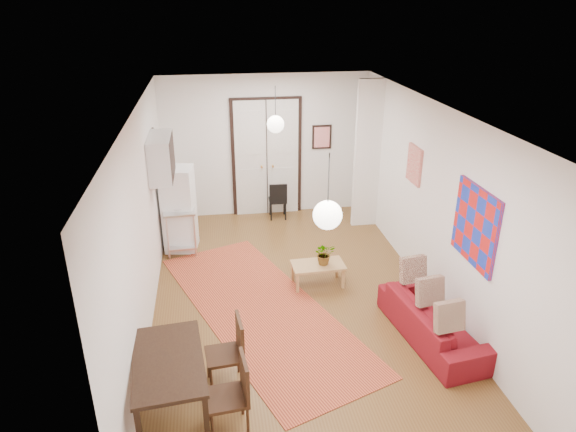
{
  "coord_description": "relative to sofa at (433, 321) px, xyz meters",
  "views": [
    {
      "loc": [
        -1.12,
        -6.63,
        4.29
      ],
      "look_at": [
        -0.04,
        0.33,
        1.25
      ],
      "focal_mm": 32.0,
      "sensor_mm": 36.0,
      "label": 1
    }
  ],
  "objects": [
    {
      "name": "floor",
      "position": [
        -1.68,
        1.26,
        -0.27
      ],
      "size": [
        7.0,
        7.0,
        0.0
      ],
      "primitive_type": "plane",
      "color": "brown",
      "rests_on": "ground"
    },
    {
      "name": "ceiling",
      "position": [
        -1.68,
        1.26,
        2.63
      ],
      "size": [
        4.2,
        7.0,
        0.02
      ],
      "primitive_type": "cube",
      "color": "white",
      "rests_on": "wall_back"
    },
    {
      "name": "wall_back",
      "position": [
        -1.68,
        4.76,
        1.18
      ],
      "size": [
        4.2,
        0.02,
        2.9
      ],
      "primitive_type": "cube",
      "color": "white",
      "rests_on": "floor"
    },
    {
      "name": "wall_front",
      "position": [
        -1.68,
        -2.24,
        1.18
      ],
      "size": [
        4.2,
        0.02,
        2.9
      ],
      "primitive_type": "cube",
      "color": "white",
      "rests_on": "floor"
    },
    {
      "name": "wall_left",
      "position": [
        -3.78,
        1.26,
        1.18
      ],
      "size": [
        0.02,
        7.0,
        2.9
      ],
      "primitive_type": "cube",
      "color": "white",
      "rests_on": "floor"
    },
    {
      "name": "wall_right",
      "position": [
        0.42,
        1.26,
        1.18
      ],
      "size": [
        0.02,
        7.0,
        2.9
      ],
      "primitive_type": "cube",
      "color": "white",
      "rests_on": "floor"
    },
    {
      "name": "double_doors",
      "position": [
        -1.68,
        4.71,
        0.93
      ],
      "size": [
        1.44,
        0.06,
        2.5
      ],
      "primitive_type": "cube",
      "color": "white",
      "rests_on": "wall_back"
    },
    {
      "name": "stub_partition",
      "position": [
        0.17,
        3.81,
        1.18
      ],
      "size": [
        0.5,
        0.1,
        2.9
      ],
      "primitive_type": "cube",
      "color": "white",
      "rests_on": "floor"
    },
    {
      "name": "wall_cabinet",
      "position": [
        -3.6,
        2.76,
        1.63
      ],
      "size": [
        0.35,
        1.0,
        0.7
      ],
      "primitive_type": "cube",
      "color": "silver",
      "rests_on": "wall_left"
    },
    {
      "name": "painting_popart",
      "position": [
        0.4,
        0.01,
        1.38
      ],
      "size": [
        0.05,
        1.0,
        1.0
      ],
      "primitive_type": "cube",
      "color": "red",
      "rests_on": "wall_right"
    },
    {
      "name": "painting_abstract",
      "position": [
        0.4,
        2.06,
        1.53
      ],
      "size": [
        0.05,
        0.5,
        0.6
      ],
      "primitive_type": "cube",
      "color": "beige",
      "rests_on": "wall_right"
    },
    {
      "name": "poster_back",
      "position": [
        -0.53,
        4.73,
        1.33
      ],
      "size": [
        0.4,
        0.03,
        0.5
      ],
      "primitive_type": "cube",
      "color": "red",
      "rests_on": "wall_back"
    },
    {
      "name": "print_left",
      "position": [
        -3.75,
        3.26,
        1.68
      ],
      "size": [
        0.03,
        0.44,
        0.54
      ],
      "primitive_type": "cube",
      "color": "olive",
      "rests_on": "wall_left"
    },
    {
      "name": "pendant_back",
      "position": [
        -1.68,
        3.26,
        1.98
      ],
      "size": [
        0.3,
        0.3,
        0.8
      ],
      "color": "white",
      "rests_on": "ceiling"
    },
    {
      "name": "pendant_front",
      "position": [
        -1.68,
        -0.74,
        1.98
      ],
      "size": [
        0.3,
        0.3,
        0.8
      ],
      "color": "white",
      "rests_on": "ceiling"
    },
    {
      "name": "kilim_rug",
      "position": [
        -2.21,
        1.03,
        -0.27
      ],
      "size": [
        3.09,
        4.67,
        0.01
      ],
      "primitive_type": "cube",
      "rotation": [
        0.0,
        0.0,
        0.36
      ],
      "color": "#C05530",
      "rests_on": "floor"
    },
    {
      "name": "sofa",
      "position": [
        0.0,
        0.0,
        0.0
      ],
      "size": [
        0.98,
        1.94,
        0.54
      ],
      "primitive_type": "imported",
      "rotation": [
        0.0,
        0.0,
        1.71
      ],
      "color": "maroon",
      "rests_on": "floor"
    },
    {
      "name": "coffee_table",
      "position": [
        -1.23,
        1.62,
        0.05
      ],
      "size": [
        0.84,
        0.49,
        0.37
      ],
      "rotation": [
        0.0,
        0.0,
        0.03
      ],
      "color": "tan",
      "rests_on": "floor"
    },
    {
      "name": "potted_plant",
      "position": [
        -1.13,
        1.62,
        0.28
      ],
      "size": [
        0.29,
        0.33,
        0.36
      ],
      "primitive_type": "imported",
      "rotation": [
        0.0,
        0.0,
        0.03
      ],
      "color": "#2E6733",
      "rests_on": "coffee_table"
    },
    {
      "name": "kitchen_counter",
      "position": [
        -3.43,
        3.38,
        0.26
      ],
      "size": [
        0.59,
        1.11,
        0.84
      ],
      "rotation": [
        0.0,
        0.0,
        0.04
      ],
      "color": "silver",
      "rests_on": "floor"
    },
    {
      "name": "bowl",
      "position": [
        -3.43,
        3.08,
        0.59
      ],
      "size": [
        0.2,
        0.2,
        0.05
      ],
      "primitive_type": "imported",
      "rotation": [
        0.0,
        0.0,
        0.04
      ],
      "color": "white",
      "rests_on": "kitchen_counter"
    },
    {
      "name": "soap_bottle",
      "position": [
        -3.43,
        3.63,
        0.65
      ],
      "size": [
        0.08,
        0.08,
        0.17
      ],
      "primitive_type": "imported",
      "rotation": [
        0.0,
        0.0,
        0.04
      ],
      "color": "teal",
      "rests_on": "kitchen_counter"
    },
    {
      "name": "fridge",
      "position": [
        -3.43,
        3.28,
        0.5
      ],
      "size": [
        0.61,
        0.61,
        1.54
      ],
      "primitive_type": "cube",
      "rotation": [
        0.0,
        0.0,
        -0.14
      ],
      "color": "white",
      "rests_on": "floor"
    },
    {
      "name": "dining_table",
      "position": [
        -3.39,
        -0.82,
        0.37
      ],
      "size": [
        0.87,
        1.37,
        0.72
      ],
      "rotation": [
        0.0,
        0.0,
        0.1
      ],
      "color": "black",
      "rests_on": "floor"
    },
    {
      "name": "dining_chair_near",
      "position": [
        -2.79,
        -0.38,
        0.24
      ],
      "size": [
        0.46,
        0.62,
        0.89
      ],
      "rotation": [
        0.0,
        0.0,
        -1.47
      ],
      "color": "#3A1F12",
      "rests_on": "floor"
    },
    {
      "name": "dining_chair_far",
      "position": [
        -2.79,
        -1.08,
        0.24
      ],
      "size": [
        0.46,
        0.62,
        0.89
      ],
      "rotation": [
        0.0,
        0.0,
        -1.47
      ],
      "color": "#3A1F12",
      "rests_on": "floor"
    },
    {
      "name": "black_side_chair",
      "position": [
        -1.5,
        4.48,
        0.18
      ],
      "size": [
        0.37,
        0.37,
        0.79
      ],
      "rotation": [
        0.0,
        0.0,
        3.1
      ],
      "color": "black",
      "rests_on": "floor"
    }
  ]
}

